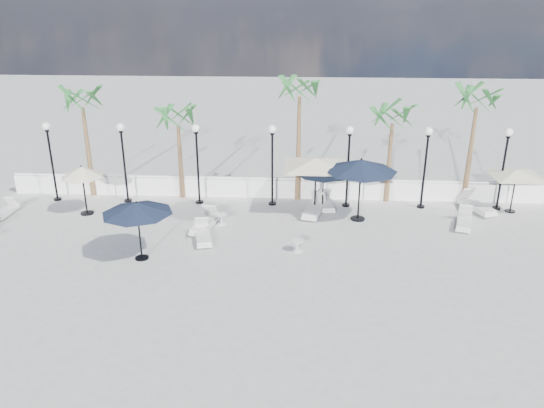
# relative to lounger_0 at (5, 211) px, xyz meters

# --- Properties ---
(ground) EXTENTS (100.00, 100.00, 0.00)m
(ground) POSITION_rel_lounger_0_xyz_m (12.00, -4.45, -0.21)
(ground) COLOR #979792
(ground) RESTS_ON ground
(balustrade) EXTENTS (26.00, 0.30, 1.01)m
(balustrade) POSITION_rel_lounger_0_xyz_m (12.00, 3.05, 0.26)
(balustrade) COLOR white
(balustrade) RESTS_ON ground
(lamppost_0) EXTENTS (0.36, 0.36, 3.84)m
(lamppost_0) POSITION_rel_lounger_0_xyz_m (1.50, 2.05, 2.28)
(lamppost_0) COLOR black
(lamppost_0) RESTS_ON ground
(lamppost_1) EXTENTS (0.36, 0.36, 3.84)m
(lamppost_1) POSITION_rel_lounger_0_xyz_m (5.00, 2.05, 2.28)
(lamppost_1) COLOR black
(lamppost_1) RESTS_ON ground
(lamppost_2) EXTENTS (0.36, 0.36, 3.84)m
(lamppost_2) POSITION_rel_lounger_0_xyz_m (8.50, 2.05, 2.28)
(lamppost_2) COLOR black
(lamppost_2) RESTS_ON ground
(lamppost_3) EXTENTS (0.36, 0.36, 3.84)m
(lamppost_3) POSITION_rel_lounger_0_xyz_m (12.00, 2.05, 2.28)
(lamppost_3) COLOR black
(lamppost_3) RESTS_ON ground
(lamppost_4) EXTENTS (0.36, 0.36, 3.84)m
(lamppost_4) POSITION_rel_lounger_0_xyz_m (15.50, 2.05, 2.28)
(lamppost_4) COLOR black
(lamppost_4) RESTS_ON ground
(lamppost_5) EXTENTS (0.36, 0.36, 3.84)m
(lamppost_5) POSITION_rel_lounger_0_xyz_m (19.00, 2.05, 2.28)
(lamppost_5) COLOR black
(lamppost_5) RESTS_ON ground
(lamppost_6) EXTENTS (0.36, 0.36, 3.84)m
(lamppost_6) POSITION_rel_lounger_0_xyz_m (22.50, 2.05, 2.28)
(lamppost_6) COLOR black
(lamppost_6) RESTS_ON ground
(palm_0) EXTENTS (2.60, 2.60, 5.50)m
(palm_0) POSITION_rel_lounger_0_xyz_m (3.00, 2.85, 4.32)
(palm_0) COLOR brown
(palm_0) RESTS_ON ground
(palm_1) EXTENTS (2.60, 2.60, 4.70)m
(palm_1) POSITION_rel_lounger_0_xyz_m (7.50, 2.85, 3.54)
(palm_1) COLOR brown
(palm_1) RESTS_ON ground
(palm_2) EXTENTS (2.60, 2.60, 6.10)m
(palm_2) POSITION_rel_lounger_0_xyz_m (13.20, 2.85, 4.91)
(palm_2) COLOR brown
(palm_2) RESTS_ON ground
(palm_3) EXTENTS (2.60, 2.60, 4.90)m
(palm_3) POSITION_rel_lounger_0_xyz_m (17.50, 2.85, 3.74)
(palm_3) COLOR brown
(palm_3) RESTS_ON ground
(palm_4) EXTENTS (2.60, 2.60, 5.70)m
(palm_4) POSITION_rel_lounger_0_xyz_m (21.20, 2.85, 4.52)
(palm_4) COLOR brown
(palm_4) RESTS_ON ground
(lounger_0) EXTENTS (0.55, 1.67, 0.63)m
(lounger_0) POSITION_rel_lounger_0_xyz_m (0.00, 0.00, 0.00)
(lounger_0) COLOR silver
(lounger_0) RESTS_ON ground
(lounger_2) EXTENTS (1.01, 2.11, 0.76)m
(lounger_2) POSITION_rel_lounger_0_xyz_m (9.28, -1.01, 0.05)
(lounger_2) COLOR silver
(lounger_2) RESTS_ON ground
(lounger_3) EXTENTS (0.82, 1.84, 0.67)m
(lounger_3) POSITION_rel_lounger_0_xyz_m (14.53, 1.77, 0.01)
(lounger_3) COLOR silver
(lounger_3) RESTS_ON ground
(lounger_4) EXTENTS (1.04, 1.95, 0.70)m
(lounger_4) POSITION_rel_lounger_0_xyz_m (9.42, -2.13, 0.02)
(lounger_4) COLOR silver
(lounger_4) RESTS_ON ground
(lounger_5) EXTENTS (1.20, 2.22, 0.79)m
(lounger_5) POSITION_rel_lounger_0_xyz_m (13.98, 0.93, 0.06)
(lounger_5) COLOR silver
(lounger_5) RESTS_ON ground
(lounger_6) EXTENTS (1.14, 1.94, 0.69)m
(lounger_6) POSITION_rel_lounger_0_xyz_m (20.41, -0.07, 0.02)
(lounger_6) COLOR silver
(lounger_6) RESTS_ON ground
(lounger_7) EXTENTS (1.40, 2.21, 0.79)m
(lounger_7) POSITION_rel_lounger_0_xyz_m (21.48, 1.77, 0.06)
(lounger_7) COLOR silver
(lounger_7) RESTS_ON ground
(side_table_1) EXTENTS (0.50, 0.50, 0.49)m
(side_table_1) POSITION_rel_lounger_0_xyz_m (9.93, -0.46, 0.08)
(side_table_1) COLOR silver
(side_table_1) RESTS_ON ground
(side_table_2) EXTENTS (0.50, 0.50, 0.49)m
(side_table_2) POSITION_rel_lounger_0_xyz_m (13.27, -2.93, 0.08)
(side_table_2) COLOR silver
(side_table_2) RESTS_ON ground
(parasol_navy_left) EXTENTS (2.64, 2.64, 2.33)m
(parasol_navy_left) POSITION_rel_lounger_0_xyz_m (7.39, -3.86, 1.84)
(parasol_navy_left) COLOR black
(parasol_navy_left) RESTS_ON ground
(parasol_navy_mid) EXTENTS (2.44, 2.44, 2.19)m
(parasol_navy_mid) POSITION_rel_lounger_0_xyz_m (14.36, 1.52, 1.72)
(parasol_navy_mid) COLOR black
(parasol_navy_mid) RESTS_ON ground
(parasol_navy_right) EXTENTS (3.17, 3.17, 2.84)m
(parasol_navy_right) POSITION_rel_lounger_0_xyz_m (15.91, 0.43, 2.29)
(parasol_navy_right) COLOR black
(parasol_navy_right) RESTS_ON ground
(parasol_cream_sq_a) EXTENTS (5.62, 5.62, 2.76)m
(parasol_cream_sq_a) POSITION_rel_lounger_0_xyz_m (14.00, 1.26, 2.34)
(parasol_cream_sq_a) COLOR black
(parasol_cream_sq_a) RESTS_ON ground
(parasol_cream_sq_b) EXTENTS (4.36, 4.36, 2.18)m
(parasol_cream_sq_b) POSITION_rel_lounger_0_xyz_m (23.02, 1.75, 1.81)
(parasol_cream_sq_b) COLOR black
(parasol_cream_sq_b) RESTS_ON ground
(parasol_cream_small) EXTENTS (1.89, 1.89, 2.31)m
(parasol_cream_small) POSITION_rel_lounger_0_xyz_m (3.62, 0.39, 1.77)
(parasol_cream_small) COLOR black
(parasol_cream_small) RESTS_ON ground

